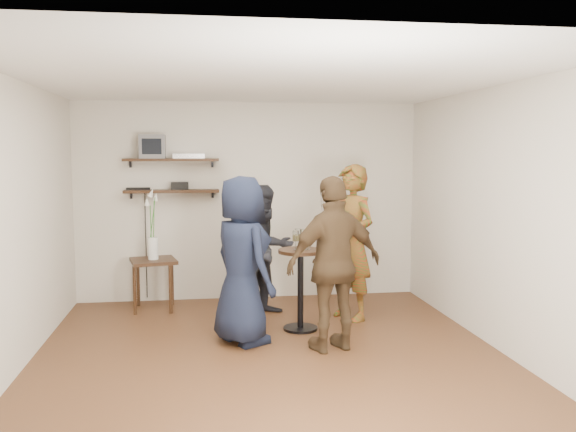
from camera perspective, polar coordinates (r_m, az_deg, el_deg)
The scene contains 18 objects.
room at distance 5.61m, azimuth -1.60°, elevation -0.63°, with size 4.58×5.08×2.68m.
shelf_upper at distance 7.92m, azimuth -10.87°, elevation 5.19°, with size 1.20×0.25×0.04m, color black.
shelf_lower at distance 7.94m, azimuth -10.81°, elevation 2.30°, with size 1.20×0.25×0.04m, color black.
crt_monitor at distance 7.93m, azimuth -12.56°, elevation 6.37°, with size 0.32×0.30×0.30m, color #59595B.
dvd_deck at distance 7.91m, azimuth -9.27°, elevation 5.56°, with size 0.40×0.24×0.06m, color silver.
radio at distance 7.93m, azimuth -10.09°, elevation 2.80°, with size 0.22×0.10×0.10m, color black.
power_strip at distance 8.01m, azimuth -13.84°, elevation 2.50°, with size 0.30×0.05×0.03m, color black.
side_table at distance 7.72m, azimuth -12.47°, elevation -4.73°, with size 0.63×0.63×0.63m.
vase_lilies at distance 7.65m, azimuth -12.54°, elevation -1.91°, with size 0.19×0.19×0.88m.
drinks_table at distance 6.69m, azimuth 1.18°, elevation -5.85°, with size 0.49×0.49×0.89m.
wine_glass_fl at distance 6.58m, azimuth 0.74°, elevation -1.96°, with size 0.07×0.07×0.21m.
wine_glass_fr at distance 6.59m, azimuth 1.88°, elevation -1.99°, with size 0.07×0.07×0.20m.
wine_glass_bl at distance 6.66m, azimuth 0.95°, elevation -1.81°, with size 0.07×0.07×0.22m.
wine_glass_br at distance 6.64m, azimuth 1.47°, elevation -1.86°, with size 0.07×0.07×0.22m.
person_plaid at distance 7.12m, azimuth 5.95°, elevation -2.45°, with size 0.66×0.43×1.81m, color #A12012.
person_dark at distance 7.28m, azimuth -2.16°, elevation -3.23°, with size 0.76×0.59×1.56m, color black.
person_navy at distance 6.20m, azimuth -4.33°, elevation -4.15°, with size 0.84×0.54×1.71m, color black.
person_brown at distance 5.98m, azimuth 4.37°, elevation -4.50°, with size 1.01×0.42×1.72m, color #44301D.
Camera 1 is at (-0.65, -5.54, 1.95)m, focal length 38.00 mm.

